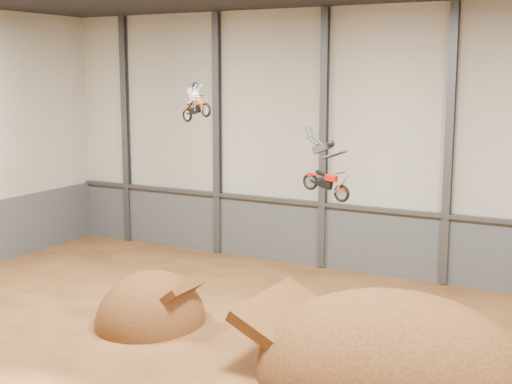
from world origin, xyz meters
TOP-DOWN VIEW (x-y plane):
  - floor at (0.00, 0.00)m, footprint 40.00×40.00m
  - back_wall at (0.00, 15.00)m, footprint 40.00×0.10m
  - lower_band_back at (0.00, 14.90)m, footprint 39.80×0.18m
  - steel_rail at (0.00, 14.75)m, footprint 39.80×0.35m
  - steel_column_0 at (-16.67, 14.80)m, footprint 0.40×0.36m
  - steel_column_1 at (-10.00, 14.80)m, footprint 0.40×0.36m
  - steel_column_2 at (-3.33, 14.80)m, footprint 0.40×0.36m
  - steel_column_3 at (3.33, 14.80)m, footprint 0.40×0.36m
  - takeoff_ramp at (-6.33, 3.23)m, footprint 4.48×5.17m
  - landing_ramp at (4.43, 2.95)m, footprint 10.07×8.91m
  - fmx_rider_a at (-4.76, 4.69)m, footprint 2.28×1.36m
  - fmx_rider_b at (0.74, 5.29)m, footprint 3.45×1.38m

SIDE VIEW (x-z plane):
  - floor at x=0.00m, z-range 0.00..0.00m
  - takeoff_ramp at x=-6.33m, z-range -2.24..2.24m
  - landing_ramp at x=4.43m, z-range -2.90..2.90m
  - lower_band_back at x=0.00m, z-range 0.00..3.50m
  - steel_rail at x=0.00m, z-range 3.45..3.65m
  - back_wall at x=0.00m, z-range 0.00..14.00m
  - steel_column_0 at x=-16.67m, z-range 0.05..13.95m
  - steel_column_1 at x=-10.00m, z-range 0.05..13.95m
  - steel_column_2 at x=-3.33m, z-range 0.05..13.95m
  - steel_column_3 at x=3.33m, z-range 0.05..13.95m
  - fmx_rider_b at x=0.74m, z-range 5.54..8.59m
  - fmx_rider_a at x=-4.76m, z-range 8.50..10.53m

